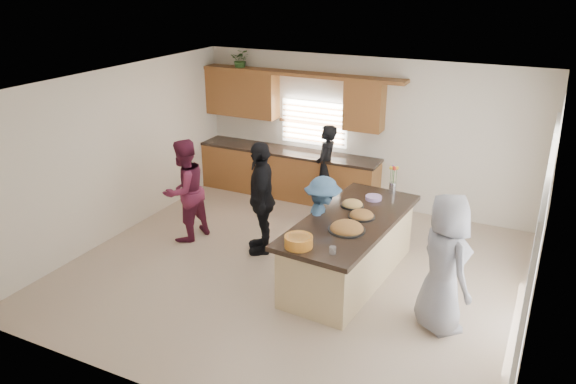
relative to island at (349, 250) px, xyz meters
The scene contains 18 objects.
floor 0.94m from the island, 168.18° to the right, with size 6.50×6.50×0.00m, color tan.
room_shell 1.67m from the island, 168.18° to the right, with size 6.52×6.02×2.81m.
back_cabinetry 3.46m from the island, 131.60° to the left, with size 4.08×0.66×2.46m.
right_wall_glazing 2.59m from the island, ahead, with size 0.06×4.00×2.25m.
island is the anchor object (origin of this frame).
platter_front 0.67m from the island, 77.69° to the right, with size 0.50×0.50×0.20m.
platter_mid 0.55m from the island, 42.26° to the left, with size 0.38×0.38×0.15m.
platter_back 0.69m from the island, 107.52° to the left, with size 0.35×0.35×0.14m.
salad_bowl 1.29m from the island, 104.80° to the right, with size 0.36×0.36×0.15m.
clear_cup 1.24m from the island, 81.43° to the right, with size 0.09×0.09×0.09m, color white.
plate_stack 0.98m from the island, 85.53° to the left, with size 0.25×0.25×0.06m, color #BB95D8.
flower_vase 1.46m from the island, 79.02° to the left, with size 0.14×0.14×0.44m.
potted_plant 4.76m from the island, 141.36° to the left, with size 0.36×0.32×0.40m, color #396528.
woman_left_back 2.69m from the island, 120.10° to the left, with size 0.59×0.39×1.61m, color black.
woman_left_mid 2.93m from the island, behind, with size 0.84×0.65×1.72m, color maroon.
woman_left_front 1.64m from the island, behind, with size 1.07×0.44×1.82m, color black.
woman_right_back 0.55m from the island, 169.97° to the left, with size 0.95×0.54×1.47m, color #3B5E82.
woman_right_front 1.65m from the island, 24.37° to the right, with size 0.88×0.57×1.80m, color gray.
Camera 1 is at (3.20, -6.72, 4.21)m, focal length 35.00 mm.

